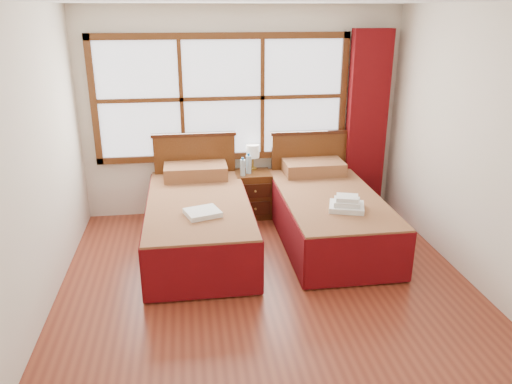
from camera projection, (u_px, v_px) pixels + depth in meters
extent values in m
plane|color=brown|center=(271.00, 298.00, 4.66)|extent=(4.50, 4.50, 0.00)
plane|color=white|center=(275.00, 1.00, 3.76)|extent=(4.50, 4.50, 0.00)
plane|color=silver|center=(242.00, 113.00, 6.30)|extent=(4.00, 0.00, 4.00)
plane|color=silver|center=(24.00, 176.00, 3.95)|extent=(0.00, 4.50, 4.50)
plane|color=silver|center=(492.00, 156.00, 4.48)|extent=(0.00, 4.50, 4.50)
cube|color=white|center=(222.00, 98.00, 6.17)|extent=(3.00, 0.02, 1.40)
cube|color=#542C12|center=(224.00, 156.00, 6.41)|extent=(3.16, 0.06, 0.08)
cube|color=#542C12|center=(221.00, 36.00, 5.89)|extent=(3.16, 0.06, 0.08)
cube|color=#542C12|center=(94.00, 102.00, 5.95)|extent=(0.08, 0.06, 1.56)
cube|color=#542C12|center=(343.00, 96.00, 6.36)|extent=(0.08, 0.06, 1.56)
cube|color=#542C12|center=(181.00, 99.00, 6.08)|extent=(0.05, 0.05, 1.40)
cube|color=#542C12|center=(262.00, 98.00, 6.22)|extent=(0.05, 0.05, 1.40)
cube|color=#542C12|center=(222.00, 98.00, 6.15)|extent=(3.00, 0.05, 0.05)
cube|color=#640A0D|center=(367.00, 122.00, 6.43)|extent=(0.50, 0.16, 2.30)
cube|color=#39180B|center=(200.00, 236.00, 5.57)|extent=(0.97, 1.95, 0.32)
cube|color=#5D1A0D|center=(198.00, 212.00, 5.47)|extent=(1.09, 2.16, 0.26)
cube|color=#670A0F|center=(149.00, 228.00, 5.46)|extent=(0.03, 2.16, 0.54)
cube|color=#670A0F|center=(248.00, 222.00, 5.60)|extent=(0.03, 2.16, 0.54)
cube|color=#670A0F|center=(203.00, 273.00, 4.53)|extent=(1.09, 0.03, 0.54)
cube|color=#5D1A0D|center=(196.00, 171.00, 6.12)|extent=(0.76, 0.44, 0.17)
cube|color=#542C12|center=(196.00, 176.00, 6.38)|extent=(1.02, 0.06, 1.06)
cube|color=#39180B|center=(194.00, 135.00, 6.20)|extent=(1.06, 0.08, 0.04)
cube|color=#39180B|center=(328.00, 228.00, 5.77)|extent=(0.95, 1.90, 0.31)
cube|color=#5D1A0D|center=(330.00, 205.00, 5.67)|extent=(1.07, 2.11, 0.26)
cube|color=#670A0F|center=(283.00, 220.00, 5.66)|extent=(0.03, 2.11, 0.53)
cube|color=#670A0F|center=(373.00, 215.00, 5.80)|extent=(0.03, 2.11, 0.53)
cube|color=#670A0F|center=(359.00, 261.00, 4.75)|extent=(1.07, 0.03, 0.53)
cube|color=#5D1A0D|center=(314.00, 167.00, 6.31)|extent=(0.75, 0.43, 0.17)
cube|color=#542C12|center=(309.00, 172.00, 6.58)|extent=(0.99, 0.06, 1.04)
cube|color=#39180B|center=(310.00, 133.00, 6.40)|extent=(1.04, 0.08, 0.04)
cube|color=#542C12|center=(253.00, 194.00, 6.43)|extent=(0.44, 0.39, 0.59)
cube|color=#39180B|center=(255.00, 209.00, 6.28)|extent=(0.39, 0.02, 0.18)
cube|color=#39180B|center=(255.00, 191.00, 6.19)|extent=(0.39, 0.02, 0.18)
sphere|color=#A38137|center=(255.00, 209.00, 6.26)|extent=(0.03, 0.03, 0.03)
sphere|color=#A38137|center=(255.00, 191.00, 6.18)|extent=(0.03, 0.03, 0.03)
cube|color=white|center=(203.00, 213.00, 5.03)|extent=(0.40, 0.37, 0.05)
cube|color=white|center=(347.00, 207.00, 5.21)|extent=(0.43, 0.41, 0.06)
cube|color=white|center=(347.00, 202.00, 5.19)|extent=(0.33, 0.30, 0.05)
cube|color=white|center=(347.00, 198.00, 5.17)|extent=(0.27, 0.25, 0.04)
cylinder|color=gold|center=(253.00, 168.00, 6.46)|extent=(0.10, 0.10, 0.02)
cylinder|color=gold|center=(253.00, 162.00, 6.43)|extent=(0.02, 0.02, 0.14)
cylinder|color=white|center=(253.00, 151.00, 6.38)|extent=(0.17, 0.17, 0.17)
cylinder|color=#A3C2D2|center=(243.00, 168.00, 6.16)|extent=(0.06, 0.06, 0.21)
cylinder|color=#1869B8|center=(243.00, 159.00, 6.12)|extent=(0.03, 0.03, 0.03)
cylinder|color=#A3C2D2|center=(249.00, 165.00, 6.25)|extent=(0.07, 0.07, 0.23)
cylinder|color=#1869B8|center=(248.00, 155.00, 6.21)|extent=(0.03, 0.03, 0.03)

